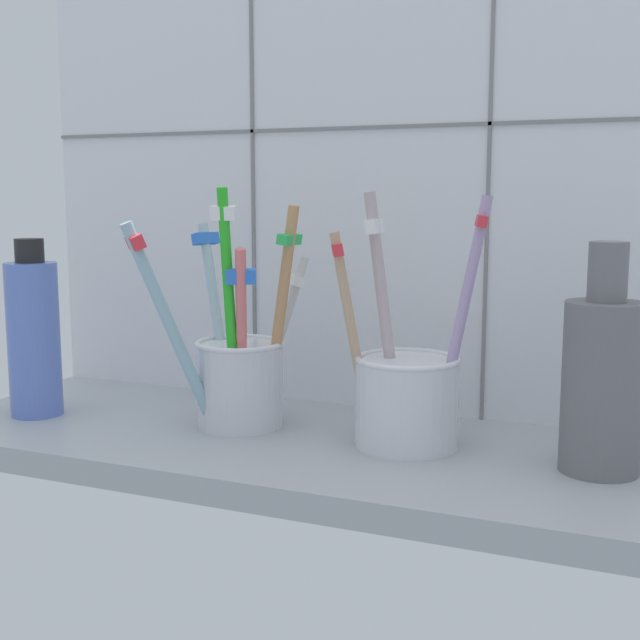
# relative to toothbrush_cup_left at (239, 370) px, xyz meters

# --- Properties ---
(counter_slab) EXTENTS (0.64, 0.22, 0.02)m
(counter_slab) POSITION_rel_toothbrush_cup_left_xyz_m (0.07, -0.01, -0.06)
(counter_slab) COLOR #9EA3A8
(counter_slab) RESTS_ON ground
(tile_wall_back) EXTENTS (0.64, 0.02, 0.45)m
(tile_wall_back) POSITION_rel_toothbrush_cup_left_xyz_m (0.07, 0.11, 0.16)
(tile_wall_back) COLOR white
(tile_wall_back) RESTS_ON ground
(toothbrush_cup_left) EXTENTS (0.11, 0.12, 0.19)m
(toothbrush_cup_left) POSITION_rel_toothbrush_cup_left_xyz_m (0.00, 0.00, 0.00)
(toothbrush_cup_left) COLOR silver
(toothbrush_cup_left) RESTS_ON counter_slab
(toothbrush_cup_right) EXTENTS (0.12, 0.08, 0.19)m
(toothbrush_cup_right) POSITION_rel_toothbrush_cup_left_xyz_m (0.14, 0.00, -0.01)
(toothbrush_cup_right) COLOR silver
(toothbrush_cup_right) RESTS_ON counter_slab
(ceramic_vase) EXTENTS (0.05, 0.05, 0.16)m
(ceramic_vase) POSITION_rel_toothbrush_cup_left_xyz_m (0.28, -0.00, 0.02)
(ceramic_vase) COLOR slate
(ceramic_vase) RESTS_ON counter_slab
(soap_bottle) EXTENTS (0.04, 0.04, 0.15)m
(soap_bottle) POSITION_rel_toothbrush_cup_left_xyz_m (-0.18, -0.04, 0.02)
(soap_bottle) COLOR #5B76CF
(soap_bottle) RESTS_ON counter_slab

